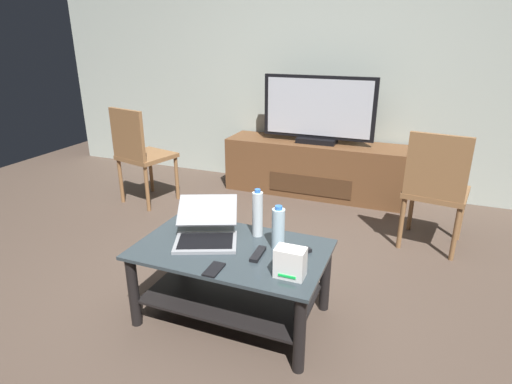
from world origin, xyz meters
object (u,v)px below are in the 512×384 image
Objects in this scene: laptop at (206,229)px; water_bottle_far at (258,214)px; tv_remote at (298,253)px; dining_chair at (436,186)px; television at (318,111)px; water_bottle_near at (278,228)px; media_cabinet at (316,168)px; coffee_table at (232,271)px; cell_phone at (214,269)px; soundbar_remote at (258,254)px; router_box at (290,263)px; side_chair at (139,151)px.

laptop is 0.31m from water_bottle_far.
dining_chair is at bearing 98.52° from tv_remote.
television is at bearing 86.72° from laptop.
water_bottle_near is 0.17m from tv_remote.
water_bottle_near is at bearing -81.76° from media_cabinet.
dining_chair is 1.49m from water_bottle_far.
television is at bearing 91.65° from coffee_table.
water_bottle_near is 0.87× the size of water_bottle_far.
cell_phone is 0.47m from tv_remote.
dining_chair is 5.76× the size of soundbar_remote.
dining_chair reaches higher than coffee_table.
media_cabinet is at bearing 94.01° from water_bottle_far.
cell_phone is at bearing -122.81° from water_bottle_near.
router_box is at bearing -48.98° from water_bottle_far.
coffee_table is at bearing -132.54° from tv_remote.
tv_remote is at bearing -78.48° from television.
coffee_table is 0.47m from router_box.
dining_chair is 1.76× the size of laptop.
router_box is at bearing -78.97° from television.
soundbar_remote is at bearing 54.26° from cell_phone.
cell_phone reaches higher than coffee_table.
coffee_table is at bearing -88.35° from television.
tv_remote is at bearing -25.38° from water_bottle_far.
dining_chair is (1.11, -0.85, 0.24)m from media_cabinet.
television reaches higher than water_bottle_near.
television is 2.23m from soundbar_remote.
soundbar_remote is at bearing -84.00° from media_cabinet.
television is 4.38× the size of water_bottle_near.
television reaches higher than coffee_table.
dining_chair reaches higher than water_bottle_near.
side_chair is at bearing 143.38° from router_box.
dining_chair reaches higher than laptop.
water_bottle_far reaches higher than tv_remote.
soundbar_remote is at bearing -117.56° from tv_remote.
water_bottle_near is at bearing -81.67° from television.
television is at bearing 98.33° from water_bottle_near.
side_chair is at bearing -149.79° from television.
water_bottle_near is 1.57× the size of soundbar_remote.
water_bottle_near is 1.80× the size of cell_phone.
water_bottle_near is at bearing 55.79° from cell_phone.
tv_remote is at bearing -13.32° from water_bottle_near.
media_cabinet is 2.40m from router_box.
dining_chair reaches higher than media_cabinet.
coffee_table is 1.15× the size of dining_chair.
soundbar_remote is at bearing 149.29° from router_box.
media_cabinet is 3.52× the size of laptop.
tv_remote is (0.29, -0.14, -0.13)m from water_bottle_far.
side_chair reaches higher than laptop.
router_box is 0.23m from tv_remote.
router_box reaches higher than tv_remote.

